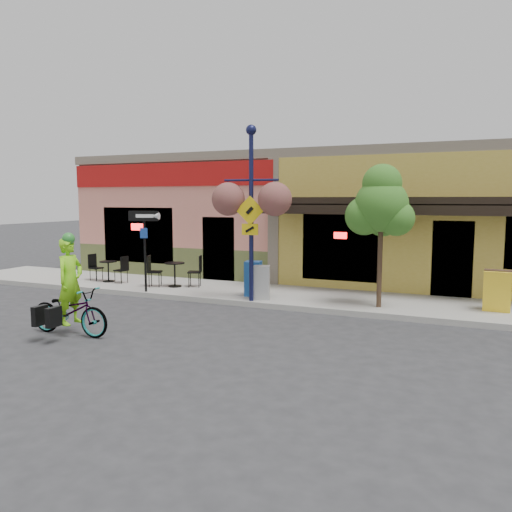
% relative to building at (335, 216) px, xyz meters
% --- Properties ---
extents(ground, '(90.00, 90.00, 0.00)m').
position_rel_building_xyz_m(ground, '(0.00, -7.50, -2.25)').
color(ground, '#2D2D30').
rests_on(ground, ground).
extents(sidewalk, '(24.00, 3.00, 0.15)m').
position_rel_building_xyz_m(sidewalk, '(0.00, -5.50, -2.17)').
color(sidewalk, '#9E9B93').
rests_on(sidewalk, ground).
extents(curb, '(24.00, 0.12, 0.15)m').
position_rel_building_xyz_m(curb, '(0.00, -6.95, -2.17)').
color(curb, '#A8A59E').
rests_on(curb, ground).
extents(building, '(18.20, 8.20, 4.50)m').
position_rel_building_xyz_m(building, '(0.00, 0.00, 0.00)').
color(building, '#D47A68').
rests_on(building, ground).
extents(bicycle, '(1.98, 0.73, 1.03)m').
position_rel_building_xyz_m(bicycle, '(-2.99, -11.03, -1.73)').
color(bicycle, maroon).
rests_on(bicycle, ground).
extents(cyclist_rider, '(0.46, 0.68, 1.84)m').
position_rel_building_xyz_m(cyclist_rider, '(-2.94, -11.03, -1.33)').
color(cyclist_rider, '#82E518').
rests_on(cyclist_rider, ground).
extents(lamp_post, '(1.56, 0.77, 4.70)m').
position_rel_building_xyz_m(lamp_post, '(-0.57, -6.85, 0.25)').
color(lamp_post, '#13173E').
rests_on(lamp_post, sidewalk).
extents(one_way_sign, '(0.95, 0.40, 2.41)m').
position_rel_building_xyz_m(one_way_sign, '(-4.02, -6.85, -0.89)').
color(one_way_sign, black).
rests_on(one_way_sign, sidewalk).
extents(cafe_set_left, '(1.57, 0.90, 0.90)m').
position_rel_building_xyz_m(cafe_set_left, '(-6.24, -5.84, -1.65)').
color(cafe_set_left, black).
rests_on(cafe_set_left, sidewalk).
extents(cafe_set_right, '(1.86, 1.39, 1.00)m').
position_rel_building_xyz_m(cafe_set_right, '(-3.67, -5.79, -1.60)').
color(cafe_set_right, black).
rests_on(cafe_set_right, sidewalk).
extents(newspaper_box_blue, '(0.51, 0.47, 0.99)m').
position_rel_building_xyz_m(newspaper_box_blue, '(-0.81, -6.18, -1.60)').
color(newspaper_box_blue, '#1A4E9C').
rests_on(newspaper_box_blue, sidewalk).
extents(newspaper_box_grey, '(0.53, 0.51, 0.93)m').
position_rel_building_xyz_m(newspaper_box_grey, '(-0.40, -6.53, -1.64)').
color(newspaper_box_grey, '#A0A0A0').
rests_on(newspaper_box_grey, sidewalk).
extents(street_tree, '(1.77, 1.77, 3.67)m').
position_rel_building_xyz_m(street_tree, '(2.75, -6.29, -0.26)').
color(street_tree, '#3D7A26').
rests_on(street_tree, sidewalk).
extents(sandwich_board, '(0.65, 0.49, 1.04)m').
position_rel_building_xyz_m(sandwich_board, '(5.49, -5.87, -1.58)').
color(sandwich_board, yellow).
rests_on(sandwich_board, sidewalk).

